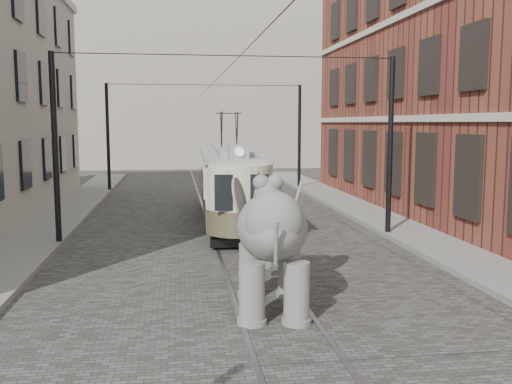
{
  "coord_description": "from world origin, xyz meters",
  "views": [
    {
      "loc": [
        -1.94,
        -12.13,
        3.84
      ],
      "look_at": [
        0.08,
        1.93,
        2.1
      ],
      "focal_mm": 39.66,
      "sensor_mm": 36.0,
      "label": 1
    }
  ],
  "objects": [
    {
      "name": "ground",
      "position": [
        0.0,
        0.0,
        0.0
      ],
      "size": [
        120.0,
        120.0,
        0.0
      ],
      "primitive_type": "plane",
      "color": "#4A4744"
    },
    {
      "name": "tram_rails",
      "position": [
        0.0,
        0.0,
        0.01
      ],
      "size": [
        1.54,
        80.0,
        0.02
      ],
      "primitive_type": null,
      "color": "slate",
      "rests_on": "ground"
    },
    {
      "name": "brick_building",
      "position": [
        11.0,
        9.0,
        6.0
      ],
      "size": [
        8.0,
        26.0,
        12.0
      ],
      "primitive_type": "cube",
      "color": "maroon",
      "rests_on": "ground"
    },
    {
      "name": "distant_block",
      "position": [
        0.0,
        40.0,
        7.0
      ],
      "size": [
        28.0,
        10.0,
        14.0
      ],
      "primitive_type": "cube",
      "color": "#9D9582",
      "rests_on": "ground"
    },
    {
      "name": "catenary",
      "position": [
        -0.2,
        5.0,
        3.0
      ],
      "size": [
        11.0,
        30.2,
        6.0
      ],
      "primitive_type": null,
      "color": "black",
      "rests_on": "ground"
    },
    {
      "name": "tram",
      "position": [
        0.16,
        9.92,
        2.13
      ],
      "size": [
        2.57,
        10.78,
        4.25
      ],
      "primitive_type": null,
      "rotation": [
        0.0,
        0.0,
        -0.03
      ],
      "color": "beige",
      "rests_on": "ground"
    },
    {
      "name": "elephant",
      "position": [
        -0.01,
        -0.95,
        1.34
      ],
      "size": [
        2.9,
        4.63,
        2.68
      ],
      "primitive_type": null,
      "rotation": [
        0.0,
        0.0,
        -0.12
      ],
      "color": "slate",
      "rests_on": "ground"
    }
  ]
}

